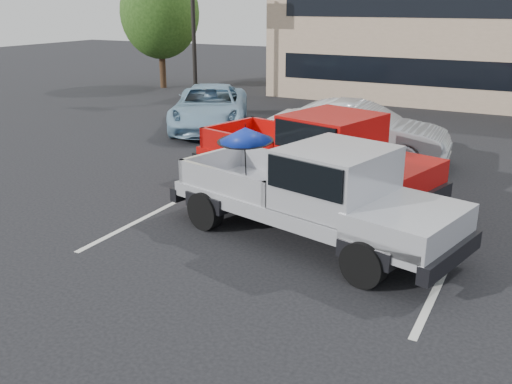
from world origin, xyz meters
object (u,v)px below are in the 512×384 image
silver_pickup (324,190)px  silver_sedan (358,132)px  red_pickup (325,152)px  blue_suv (210,107)px  tree_left (160,13)px

silver_pickup → silver_sedan: (-1.28, 5.91, -0.24)m
silver_pickup → red_pickup: (-0.94, 2.48, 0.02)m
blue_suv → silver_pickup: bearing=-73.8°
red_pickup → silver_pickup: bearing=-54.1°
tree_left → blue_suv: 10.98m
silver_pickup → tree_left: bearing=148.4°
silver_sedan → red_pickup: bearing=-179.6°
red_pickup → silver_sedan: bearing=110.6°
silver_pickup → blue_suv: size_ratio=1.12×
tree_left → blue_suv: bearing=-44.6°
silver_pickup → silver_sedan: silver_pickup is taller
tree_left → silver_sedan: 16.57m
blue_suv → tree_left: bearing=108.2°
silver_pickup → blue_suv: bearing=147.3°
tree_left → red_pickup: 18.89m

